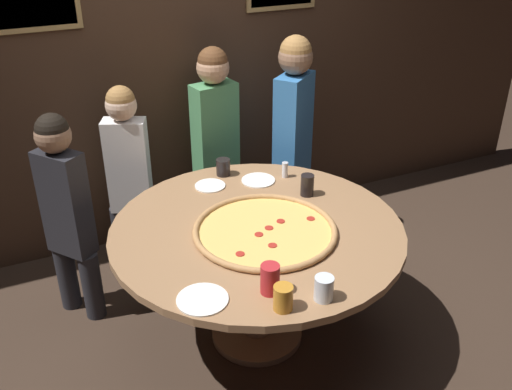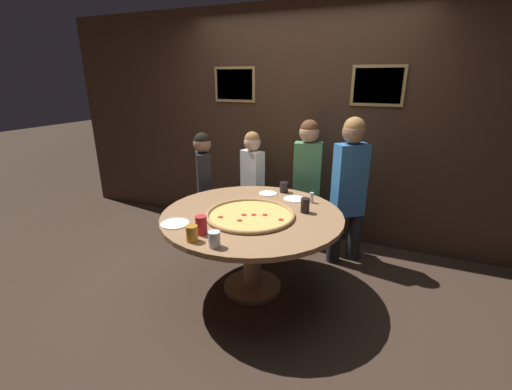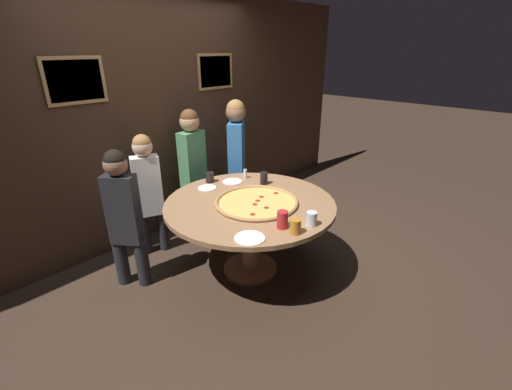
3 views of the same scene
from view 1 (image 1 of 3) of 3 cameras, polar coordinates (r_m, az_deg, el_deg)
The scene contains 17 objects.
ground_plane at distance 3.42m, azimuth 0.09°, elevation -13.79°, with size 24.00×24.00×0.00m, color #38281E.
back_wall at distance 3.94m, azimuth -8.57°, elevation 13.55°, with size 6.40×0.08×2.60m.
dining_table at distance 3.05m, azimuth 0.10°, elevation -5.35°, with size 1.53×1.53×0.74m.
giant_pizza at distance 2.92m, azimuth 0.90°, elevation -3.55°, with size 0.74×0.74×0.03m.
drink_cup_centre_back at distance 3.26m, azimuth 5.14°, elevation 0.99°, with size 0.08×0.08×0.13m, color black.
drink_cup_beside_pizza at distance 2.48m, azimuth 1.41°, elevation -8.40°, with size 0.08×0.08×0.14m, color #B22328.
drink_cup_far_right at distance 2.47m, azimuth 6.80°, elevation -9.25°, with size 0.08×0.08×0.11m, color silver.
drink_cup_near_left at distance 2.41m, azimuth 2.73°, elevation -10.23°, with size 0.08×0.08×0.11m, color #BC7A23.
drink_cup_far_left at distance 3.49m, azimuth -3.30°, elevation 2.80°, with size 0.09×0.09×0.10m, color black.
white_plate_far_back at distance 3.43m, azimuth 0.23°, elevation 1.48°, with size 0.20×0.20×0.01m, color white.
white_plate_right_side at distance 3.38m, azimuth -4.61°, elevation 0.93°, with size 0.18×0.18×0.01m, color white.
white_plate_near_front at distance 2.49m, azimuth -5.38°, elevation -10.35°, with size 0.23×0.23×0.01m, color white.
condiment_shaker at distance 3.46m, azimuth 2.91°, elevation 2.54°, with size 0.04×0.04×0.10m.
diner_centre_back at distance 3.71m, azimuth -12.62°, elevation 2.50°, with size 0.33×0.23×1.27m.
diner_far_left at distance 3.88m, azimuth 3.73°, elevation 6.39°, with size 0.37×0.33×1.49m.
diner_side_left at distance 3.35m, azimuth -18.46°, elevation -1.19°, with size 0.28×0.32×1.28m.
diner_far_right at distance 3.89m, azimuth -4.09°, elevation 5.80°, with size 0.37×0.21×1.42m.
Camera 1 is at (-1.07, -2.29, 2.30)m, focal length 40.00 mm.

